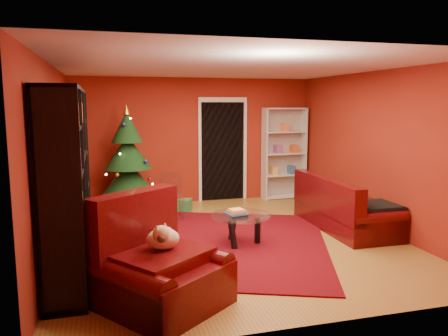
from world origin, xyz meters
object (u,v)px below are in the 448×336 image
object	(u,v)px
dog	(163,239)
coffee_table	(241,229)
gift_box_teal	(133,205)
acrylic_chair	(172,199)
media_unit	(69,179)
white_bookshelf	(284,153)
gift_box_red	(131,204)
gift_box_green	(185,205)
christmas_tree	(128,160)
rug	(225,243)
armchair	(163,262)
sofa	(346,202)

from	to	relation	value
dog	coffee_table	bearing A→B (deg)	13.02
gift_box_teal	acrylic_chair	distance (m)	1.02
media_unit	dog	size ratio (longest dim) A/B	7.34
gift_box_teal	white_bookshelf	world-z (taller)	white_bookshelf
gift_box_red	white_bookshelf	distance (m)	3.46
gift_box_green	dog	xyz separation A→B (m)	(-0.89, -3.80, 0.57)
gift_box_green	coffee_table	xyz separation A→B (m)	(0.45, -2.20, 0.11)
gift_box_green	gift_box_red	size ratio (longest dim) A/B	1.19
christmas_tree	gift_box_red	world-z (taller)	christmas_tree
white_bookshelf	dog	bearing A→B (deg)	-126.94
dog	coffee_table	size ratio (longest dim) A/B	0.45
gift_box_red	coffee_table	world-z (taller)	coffee_table
rug	white_bookshelf	distance (m)	3.60
gift_box_teal	armchair	size ratio (longest dim) A/B	0.23
gift_box_green	rug	bearing A→B (deg)	-83.47
armchair	coffee_table	world-z (taller)	armchair
armchair	gift_box_green	bearing A→B (deg)	39.81
media_unit	sofa	xyz separation A→B (m)	(4.29, 0.60, -0.68)
rug	dog	bearing A→B (deg)	-123.17
rug	white_bookshelf	xyz separation A→B (m)	(2.10, 2.75, 0.98)
gift_box_teal	gift_box_red	size ratio (longest dim) A/B	1.33
rug	armchair	world-z (taller)	armchair
coffee_table	armchair	bearing A→B (deg)	-128.88
rug	gift_box_teal	bearing A→B (deg)	117.36
gift_box_teal	acrylic_chair	world-z (taller)	acrylic_chair
christmas_tree	gift_box_green	xyz separation A→B (m)	(1.03, -0.25, -0.88)
white_bookshelf	acrylic_chair	distance (m)	2.97
rug	media_unit	world-z (taller)	media_unit
gift_box_teal	acrylic_chair	bearing A→B (deg)	-49.65
christmas_tree	white_bookshelf	bearing A→B (deg)	7.12
gift_box_teal	sofa	size ratio (longest dim) A/B	0.13
coffee_table	acrylic_chair	world-z (taller)	acrylic_chair
gift_box_green	coffee_table	size ratio (longest dim) A/B	0.28
sofa	gift_box_green	bearing A→B (deg)	53.24
christmas_tree	sofa	bearing A→B (deg)	-31.01
sofa	acrylic_chair	bearing A→B (deg)	64.92
media_unit	christmas_tree	distance (m)	2.81
media_unit	white_bookshelf	bearing A→B (deg)	35.38
gift_box_red	sofa	bearing A→B (deg)	-33.50
media_unit	gift_box_teal	bearing A→B (deg)	69.76
sofa	coffee_table	distance (m)	2.00
armchair	acrylic_chair	xyz separation A→B (m)	(0.59, 3.35, -0.08)
rug	coffee_table	xyz separation A→B (m)	(0.21, -0.12, 0.22)
christmas_tree	gift_box_green	size ratio (longest dim) A/B	8.45
christmas_tree	gift_box_teal	world-z (taller)	christmas_tree
dog	media_unit	bearing A→B (deg)	88.66
coffee_table	media_unit	bearing A→B (deg)	-174.70
media_unit	gift_box_green	world-z (taller)	media_unit
white_bookshelf	coffee_table	distance (m)	3.51
rug	gift_box_teal	distance (m)	2.60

